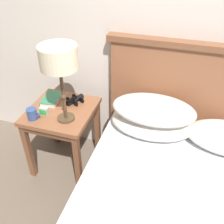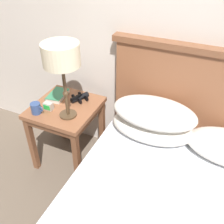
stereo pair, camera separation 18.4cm
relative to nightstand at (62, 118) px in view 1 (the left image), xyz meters
The scene contains 8 objects.
wall_back 1.12m from the nightstand, 29.07° to the left, with size 8.00×0.06×2.60m.
nightstand is the anchor object (origin of this frame).
bed 1.11m from the nightstand, 28.87° to the right, with size 1.34×1.93×1.11m.
table_lamp 0.57m from the nightstand, 46.49° to the right, with size 0.25×0.25×0.56m.
book_on_nightstand 0.19m from the nightstand, 144.90° to the left, with size 0.15×0.22×0.04m.
binoculars_pair 0.18m from the nightstand, 62.70° to the left, with size 0.16×0.16×0.05m.
coffee_mug 0.26m from the nightstand, 130.42° to the right, with size 0.10×0.08×0.08m.
alarm_clock 0.17m from the nightstand, 133.83° to the right, with size 0.07×0.05×0.06m.
Camera 1 is at (0.20, -0.85, 1.75)m, focal length 42.00 mm.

